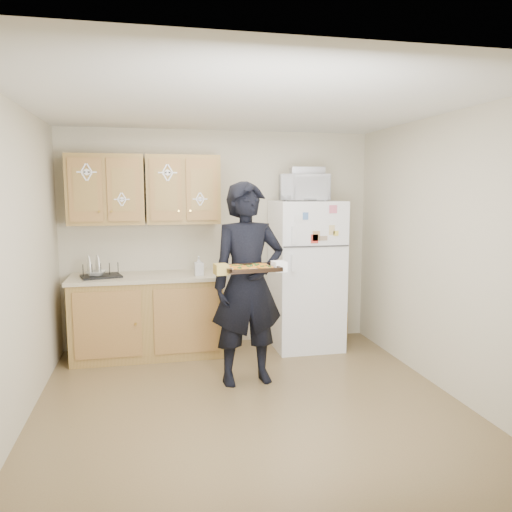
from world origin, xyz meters
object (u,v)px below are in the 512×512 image
at_px(person, 248,284).
at_px(dish_rack, 101,270).
at_px(refrigerator, 306,275).
at_px(microwave, 304,188).
at_px(baking_tray, 251,269).

bearing_deg(person, dish_rack, 139.17).
relative_size(person, dish_rack, 4.74).
distance_m(refrigerator, microwave, 1.00).
xyz_separation_m(baking_tray, microwave, (0.84, 1.18, 0.71)).
bearing_deg(dish_rack, baking_tray, -42.63).
relative_size(refrigerator, person, 0.89).
bearing_deg(baking_tray, dish_rack, 131.04).
bearing_deg(refrigerator, baking_tray, -126.11).
bearing_deg(baking_tray, microwave, 48.12).
height_order(baking_tray, microwave, microwave).
xyz_separation_m(refrigerator, microwave, (-0.05, -0.05, 1.00)).
bearing_deg(microwave, refrigerator, 51.46).
xyz_separation_m(person, baking_tray, (-0.03, -0.30, 0.19)).
distance_m(person, baking_tray, 0.36).
bearing_deg(baking_tray, person, 77.34).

